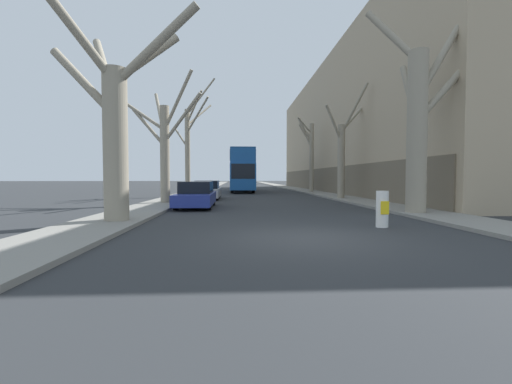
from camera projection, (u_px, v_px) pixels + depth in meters
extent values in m
plane|color=#2B2D30|center=(306.00, 238.00, 8.64)|extent=(300.00, 300.00, 0.00)
cube|color=gray|center=(211.00, 186.00, 58.16)|extent=(2.32, 120.00, 0.12)
cube|color=gray|center=(282.00, 186.00, 58.85)|extent=(2.32, 120.00, 0.12)
cube|color=tan|center=(364.00, 130.00, 37.27)|extent=(10.00, 47.67, 13.43)
cube|color=#6B5E4C|center=(318.00, 180.00, 37.21)|extent=(0.12, 46.72, 2.50)
cylinder|color=gray|center=(116.00, 147.00, 11.27)|extent=(0.79, 0.79, 5.10)
cylinder|color=gray|center=(85.00, 83.00, 11.24)|extent=(2.25, 0.54, 2.34)
cylinder|color=gray|center=(105.00, 71.00, 12.13)|extent=(1.69, 2.38, 2.97)
cylinder|color=gray|center=(85.00, 43.00, 10.30)|extent=(1.51, 1.92, 2.07)
cylinder|color=gray|center=(146.00, 58.00, 11.47)|extent=(2.18, 0.87, 1.88)
cylinder|color=gray|center=(154.00, 46.00, 10.75)|extent=(3.05, 1.25, 2.41)
cylinder|color=gray|center=(165.00, 155.00, 19.40)|extent=(0.53, 0.53, 5.59)
cylinder|color=gray|center=(138.00, 112.00, 19.41)|extent=(3.18, 0.59, 2.26)
cylinder|color=gray|center=(182.00, 118.00, 18.94)|extent=(2.32, 1.10, 2.67)
cylinder|color=gray|center=(160.00, 115.00, 20.31)|extent=(1.16, 2.28, 3.02)
cylinder|color=gray|center=(178.00, 101.00, 18.81)|extent=(1.91, 1.27, 3.17)
cylinder|color=gray|center=(149.00, 128.00, 19.42)|extent=(1.98, 0.47, 2.24)
cylinder|color=gray|center=(188.00, 153.00, 27.24)|extent=(0.41, 0.41, 6.95)
cylinder|color=gray|center=(197.00, 115.00, 26.05)|extent=(2.00, 2.41, 2.40)
cylinder|color=gray|center=(200.00, 115.00, 28.32)|extent=(1.85, 2.49, 2.19)
cylinder|color=gray|center=(181.00, 137.00, 27.33)|extent=(1.27, 0.51, 1.76)
cylinder|color=gray|center=(194.00, 107.00, 26.16)|extent=(1.52, 2.11, 2.20)
cylinder|color=gray|center=(201.00, 96.00, 27.23)|extent=(2.29, 0.39, 3.02)
cylinder|color=gray|center=(417.00, 134.00, 13.86)|extent=(0.79, 0.79, 6.64)
cylinder|color=gray|center=(410.00, 95.00, 14.70)|extent=(0.59, 2.09, 3.02)
cylinder|color=gray|center=(446.00, 88.00, 13.80)|extent=(2.50, 0.39, 2.78)
cylinder|color=gray|center=(438.00, 62.00, 13.81)|extent=(1.91, 0.32, 3.00)
cylinder|color=gray|center=(392.00, 36.00, 14.26)|extent=(1.95, 1.59, 2.60)
cylinder|color=gray|center=(341.00, 162.00, 23.86)|extent=(0.50, 0.50, 5.21)
cylinder|color=gray|center=(354.00, 109.00, 23.03)|extent=(1.48, 1.68, 3.22)
cylinder|color=gray|center=(357.00, 113.00, 24.23)|extent=(2.70, 1.10, 2.79)
cylinder|color=gray|center=(334.00, 124.00, 23.38)|extent=(1.48, 0.90, 2.46)
cylinder|color=gray|center=(312.00, 158.00, 34.17)|extent=(0.42, 0.42, 6.91)
cylinder|color=gray|center=(305.00, 134.00, 34.51)|extent=(1.34, 1.16, 3.15)
cylinder|color=gray|center=(305.00, 131.00, 34.86)|extent=(1.13, 1.83, 1.75)
cylinder|color=gray|center=(306.00, 131.00, 34.07)|extent=(1.37, 0.24, 2.61)
cylinder|color=gray|center=(305.00, 126.00, 33.53)|extent=(1.74, 1.10, 1.56)
cylinder|color=gray|center=(306.00, 136.00, 34.09)|extent=(1.36, 0.25, 2.18)
cube|color=#19519E|center=(242.00, 177.00, 37.13)|extent=(2.44, 11.27, 2.56)
cube|color=#19519E|center=(242.00, 159.00, 37.05)|extent=(2.39, 11.04, 1.38)
cube|color=navy|center=(242.00, 152.00, 37.02)|extent=(2.39, 11.04, 0.12)
cube|color=black|center=(242.00, 172.00, 37.11)|extent=(2.47, 9.91, 1.33)
cube|color=black|center=(242.00, 158.00, 37.05)|extent=(2.47, 9.91, 1.05)
cube|color=black|center=(243.00, 171.00, 31.51)|extent=(2.19, 0.06, 1.40)
cylinder|color=black|center=(232.00, 188.00, 33.75)|extent=(0.30, 1.07, 1.07)
cylinder|color=black|center=(253.00, 188.00, 33.87)|extent=(0.30, 1.07, 1.07)
cylinder|color=black|center=(233.00, 186.00, 40.27)|extent=(0.30, 1.07, 1.07)
cylinder|color=black|center=(251.00, 186.00, 40.39)|extent=(0.30, 1.07, 1.07)
cube|color=navy|center=(196.00, 199.00, 17.43)|extent=(1.78, 4.59, 0.56)
cube|color=black|center=(196.00, 187.00, 17.69)|extent=(1.56, 2.39, 0.59)
cylinder|color=black|center=(176.00, 203.00, 16.02)|extent=(0.20, 0.66, 0.66)
cylinder|color=black|center=(209.00, 203.00, 16.11)|extent=(0.20, 0.66, 0.66)
cylinder|color=black|center=(185.00, 199.00, 18.77)|extent=(0.20, 0.66, 0.66)
cylinder|color=black|center=(213.00, 199.00, 18.86)|extent=(0.20, 0.66, 0.66)
cube|color=#9EA3AD|center=(207.00, 193.00, 24.11)|extent=(1.76, 4.33, 0.58)
cube|color=black|center=(207.00, 185.00, 24.35)|extent=(1.55, 2.25, 0.56)
cylinder|color=black|center=(194.00, 196.00, 22.78)|extent=(0.20, 0.60, 0.60)
cylinder|color=black|center=(217.00, 196.00, 22.87)|extent=(0.20, 0.60, 0.60)
cylinder|color=black|center=(198.00, 194.00, 25.37)|extent=(0.20, 0.60, 0.60)
cylinder|color=black|center=(219.00, 194.00, 25.46)|extent=(0.20, 0.60, 0.60)
cylinder|color=white|center=(382.00, 209.00, 10.54)|extent=(0.37, 0.37, 1.12)
cube|color=yellow|center=(385.00, 208.00, 10.35)|extent=(0.26, 0.01, 0.40)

